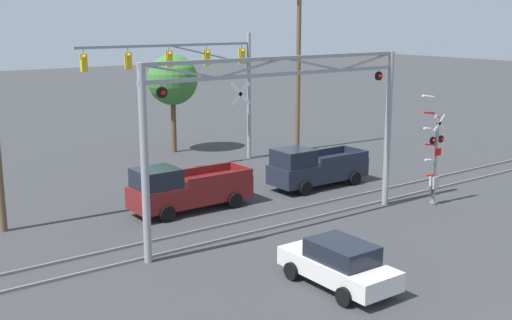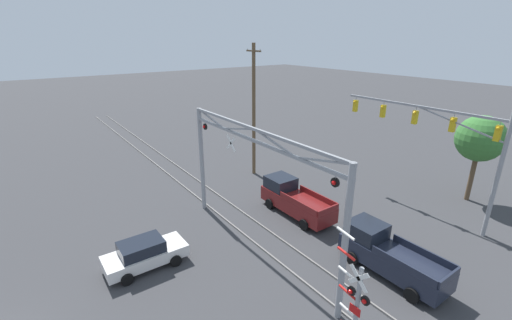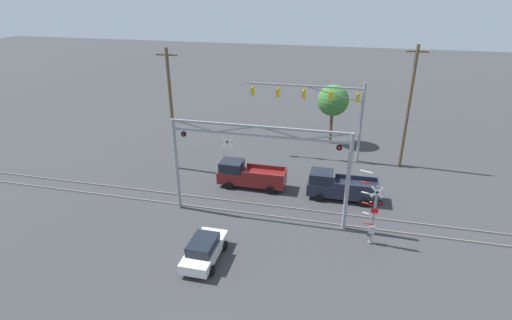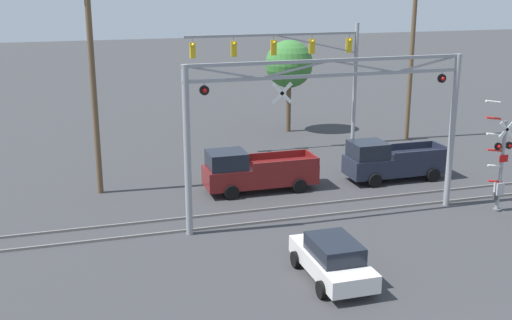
% 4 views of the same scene
% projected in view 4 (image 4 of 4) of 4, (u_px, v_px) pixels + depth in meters
% --- Properties ---
extents(rail_track_near, '(80.00, 0.08, 0.10)m').
position_uv_depth(rail_track_near, '(323.00, 215.00, 28.04)').
color(rail_track_near, gray).
rests_on(rail_track_near, ground_plane).
extents(rail_track_far, '(80.00, 0.08, 0.10)m').
position_uv_depth(rail_track_far, '(311.00, 205.00, 29.36)').
color(rail_track_far, gray).
rests_on(rail_track_far, ground_plane).
extents(crossing_gantry, '(12.23, 0.30, 6.90)m').
position_uv_depth(crossing_gantry, '(328.00, 116.00, 26.54)').
color(crossing_gantry, gray).
rests_on(crossing_gantry, ground_plane).
extents(crossing_signal_mast, '(1.58, 0.35, 5.10)m').
position_uv_depth(crossing_signal_mast, '(500.00, 168.00, 28.16)').
color(crossing_signal_mast, gray).
rests_on(crossing_signal_mast, ground_plane).
extents(traffic_signal_span, '(10.71, 0.39, 7.47)m').
position_uv_depth(traffic_signal_span, '(310.00, 61.00, 38.19)').
color(traffic_signal_span, gray).
rests_on(traffic_signal_span, ground_plane).
extents(pickup_truck_lead, '(5.49, 2.07, 2.10)m').
position_uv_depth(pickup_truck_lead, '(255.00, 172.00, 31.14)').
color(pickup_truck_lead, maroon).
rests_on(pickup_truck_lead, ground_plane).
extents(pickup_truck_following, '(5.31, 2.07, 2.10)m').
position_uv_depth(pickup_truck_following, '(391.00, 161.00, 32.90)').
color(pickup_truck_following, '#1E2333').
rests_on(pickup_truck_following, ground_plane).
extents(sedan_waiting, '(1.97, 4.06, 1.49)m').
position_uv_depth(sedan_waiting, '(333.00, 259.00, 22.04)').
color(sedan_waiting, silver).
rests_on(sedan_waiting, ground_plane).
extents(utility_pole_left, '(1.80, 0.28, 10.64)m').
position_uv_depth(utility_pole_left, '(93.00, 81.00, 29.66)').
color(utility_pole_left, brown).
rests_on(utility_pole_left, ground_plane).
extents(utility_pole_right, '(1.80, 0.28, 10.81)m').
position_uv_depth(utility_pole_right, '(412.00, 52.00, 40.06)').
color(utility_pole_right, brown).
rests_on(utility_pole_right, ground_plane).
extents(background_tree_beyond_span, '(3.15, 3.15, 6.15)m').
position_uv_depth(background_tree_beyond_span, '(289.00, 64.00, 42.35)').
color(background_tree_beyond_span, brown).
rests_on(background_tree_beyond_span, ground_plane).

